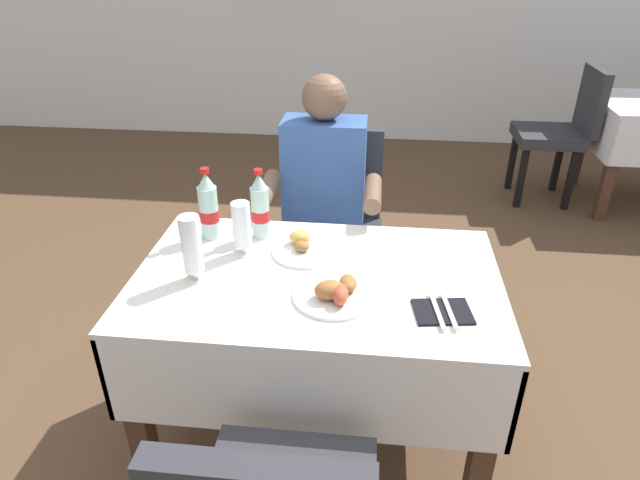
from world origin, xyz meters
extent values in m
plane|color=brown|center=(0.00, 0.00, 0.00)|extent=(11.00, 11.00, 0.00)
cube|color=white|center=(0.05, -0.01, 0.75)|extent=(1.22, 0.76, 0.02)
cube|color=white|center=(0.05, -0.38, 0.58)|extent=(1.22, 0.02, 0.32)
cube|color=white|center=(0.05, 0.36, 0.58)|extent=(1.22, 0.02, 0.32)
cube|color=white|center=(-0.55, -0.01, 0.58)|extent=(0.02, 0.76, 0.32)
cube|color=white|center=(0.65, -0.01, 0.58)|extent=(0.02, 0.76, 0.32)
cube|color=#472D1E|center=(-0.50, -0.33, 0.37)|extent=(0.07, 0.07, 0.74)
cube|color=#472D1E|center=(0.60, -0.33, 0.37)|extent=(0.07, 0.07, 0.74)
cube|color=#472D1E|center=(-0.50, 0.31, 0.37)|extent=(0.07, 0.07, 0.74)
cube|color=#472D1E|center=(0.60, 0.31, 0.37)|extent=(0.07, 0.07, 0.74)
cube|color=#2D2D33|center=(0.05, 0.67, 0.49)|extent=(0.44, 0.44, 0.08)
cube|color=#2D2D33|center=(0.05, 0.92, 0.75)|extent=(0.42, 0.06, 0.44)
cube|color=black|center=(-0.12, 0.50, 0.23)|extent=(0.04, 0.04, 0.45)
cube|color=black|center=(0.22, 0.50, 0.23)|extent=(0.04, 0.04, 0.45)
cube|color=black|center=(-0.12, 0.84, 0.23)|extent=(0.04, 0.04, 0.45)
cube|color=black|center=(0.22, 0.84, 0.23)|extent=(0.04, 0.04, 0.45)
cylinder|color=#282D42|center=(-0.08, 0.47, 0.23)|extent=(0.10, 0.10, 0.45)
cylinder|color=#282D42|center=(0.08, 0.47, 0.23)|extent=(0.10, 0.10, 0.45)
cube|color=#282D42|center=(0.00, 0.63, 0.51)|extent=(0.34, 0.36, 0.12)
cube|color=#385B9E|center=(0.00, 0.71, 0.82)|extent=(0.36, 0.20, 0.50)
sphere|color=brown|center=(0.00, 0.71, 1.17)|extent=(0.19, 0.19, 0.19)
cylinder|color=brown|center=(-0.21, 0.48, 0.85)|extent=(0.07, 0.26, 0.07)
cylinder|color=brown|center=(0.22, 0.48, 0.85)|extent=(0.07, 0.26, 0.07)
cylinder|color=white|center=(0.12, -0.13, 0.76)|extent=(0.26, 0.26, 0.01)
ellipsoid|color=#C14C33|center=(0.14, -0.17, 0.80)|extent=(0.05, 0.09, 0.06)
ellipsoid|color=#99602D|center=(0.16, -0.09, 0.79)|extent=(0.07, 0.09, 0.04)
ellipsoid|color=#99602D|center=(0.10, -0.15, 0.80)|extent=(0.11, 0.10, 0.06)
cylinder|color=white|center=(-0.01, 0.13, 0.76)|extent=(0.23, 0.23, 0.01)
ellipsoid|color=#99602D|center=(-0.02, 0.13, 0.79)|extent=(0.07, 0.07, 0.04)
ellipsoid|color=gold|center=(-0.03, 0.18, 0.79)|extent=(0.08, 0.06, 0.05)
cylinder|color=white|center=(-0.23, 0.11, 0.76)|extent=(0.07, 0.07, 0.01)
cylinder|color=white|center=(-0.23, 0.11, 0.78)|extent=(0.02, 0.02, 0.03)
cylinder|color=white|center=(-0.23, 0.11, 0.87)|extent=(0.07, 0.07, 0.16)
cylinder|color=gold|center=(-0.23, 0.11, 0.83)|extent=(0.06, 0.06, 0.09)
cylinder|color=white|center=(-0.35, -0.08, 0.76)|extent=(0.07, 0.07, 0.01)
cylinder|color=white|center=(-0.35, -0.08, 0.78)|extent=(0.02, 0.02, 0.03)
cylinder|color=white|center=(-0.35, -0.08, 0.89)|extent=(0.07, 0.07, 0.19)
cylinder|color=#C68928|center=(-0.35, -0.08, 0.86)|extent=(0.06, 0.06, 0.14)
cylinder|color=silver|center=(-0.19, 0.24, 0.85)|extent=(0.07, 0.07, 0.20)
cylinder|color=red|center=(-0.19, 0.24, 0.84)|extent=(0.07, 0.07, 0.04)
cone|color=silver|center=(-0.19, 0.24, 0.98)|extent=(0.06, 0.06, 0.05)
cylinder|color=red|center=(-0.19, 0.24, 1.02)|extent=(0.03, 0.03, 0.02)
cylinder|color=silver|center=(-0.38, 0.22, 0.86)|extent=(0.07, 0.07, 0.20)
cylinder|color=red|center=(-0.38, 0.22, 0.85)|extent=(0.07, 0.07, 0.04)
cone|color=silver|center=(-0.38, 0.22, 0.98)|extent=(0.06, 0.06, 0.06)
cylinder|color=red|center=(-0.38, 0.22, 1.02)|extent=(0.03, 0.03, 0.02)
cube|color=black|center=(0.45, -0.17, 0.76)|extent=(0.19, 0.15, 0.01)
cube|color=silver|center=(0.43, -0.18, 0.77)|extent=(0.04, 0.19, 0.01)
cube|color=silver|center=(0.47, -0.17, 0.77)|extent=(0.04, 0.19, 0.01)
cube|color=white|center=(2.17, 2.80, 0.58)|extent=(0.85, 0.02, 0.32)
cube|color=white|center=(1.75, 2.43, 0.58)|extent=(0.02, 0.75, 0.32)
cube|color=#472D1E|center=(1.80, 2.11, 0.37)|extent=(0.07, 0.07, 0.74)
cube|color=#472D1E|center=(1.80, 2.75, 0.37)|extent=(0.07, 0.07, 0.74)
cube|color=#2D2D33|center=(1.44, 2.43, 0.49)|extent=(0.44, 0.44, 0.08)
cube|color=#2D2D33|center=(1.69, 2.43, 0.75)|extent=(0.06, 0.42, 0.44)
cube|color=black|center=(1.27, 2.60, 0.23)|extent=(0.04, 0.04, 0.45)
cube|color=black|center=(1.27, 2.26, 0.23)|extent=(0.04, 0.04, 0.45)
cube|color=black|center=(1.61, 2.60, 0.23)|extent=(0.04, 0.04, 0.45)
cube|color=black|center=(1.61, 2.26, 0.23)|extent=(0.04, 0.04, 0.45)
camera|label=1|loc=(0.23, -1.54, 1.75)|focal=30.84mm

